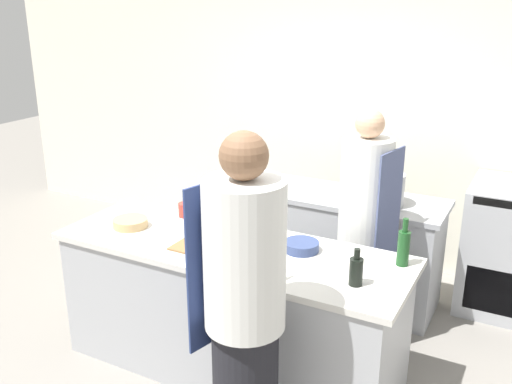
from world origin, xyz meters
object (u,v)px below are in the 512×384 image
Objects in this scene: bowl_mixing_large at (301,246)px; bowl_prep_small at (130,223)px; bottle_wine at (243,241)px; chef_at_prep_near at (244,312)px; bottle_sauce at (250,217)px; chef_at_stove at (363,231)px; bottle_olive_oil at (263,229)px; stockpot at (383,189)px; bottle_vinegar at (404,247)px; cup at (185,210)px; bottle_cooking_oil at (356,271)px.

bowl_mixing_large and bowl_prep_small have the same top height.
bowl_mixing_large is (0.28, 0.24, -0.07)m from bottle_wine.
bottle_sauce is at bearing 41.88° from chef_at_prep_near.
chef_at_stove is 7.11× the size of bottle_olive_oil.
stockpot is at bearing 41.88° from bowl_prep_small.
bottle_olive_oil is 0.27m from bowl_mixing_large.
bottle_vinegar is 1.00m from bottle_sauce.
bowl_mixing_large is 1.20m from bowl_prep_small.
bottle_sauce is at bearing 18.20° from bowl_prep_small.
chef_at_stove is 0.82m from bottle_sauce.
bottle_vinegar is 1.21× the size of bottle_wine.
stockpot is (0.20, 1.05, 0.09)m from bowl_mixing_large.
cup is 0.32× the size of stockpot.
chef_at_stove is 7.20× the size of bowl_prep_small.
bowl_mixing_large is at bearing -8.59° from cup.
bottle_sauce is (-0.12, 0.30, 0.03)m from bottle_wine.
bottle_olive_oil is 0.77× the size of bottle_sauce.
bowl_prep_small is 2.39× the size of cup.
bottle_wine is 0.77× the size of stockpot.
bowl_prep_small is 0.76× the size of stockpot.
bottle_cooking_oil is (0.70, -0.26, -0.01)m from bottle_olive_oil.
cup is at bearing -58.26° from chef_at_stove.
chef_at_stove is 1.60m from bowl_prep_small.
bottle_wine is (-0.34, 0.58, 0.08)m from chef_at_prep_near.
chef_at_stove is at bearing -89.28° from stockpot.
bowl_prep_small is at bearing -170.84° from bottle_vinegar.
bottle_olive_oil is at bearing -173.08° from bottle_vinegar.
bowl_mixing_large is (-0.44, 0.27, -0.05)m from bottle_cooking_oil.
bottle_cooking_oil is 2.16× the size of cup.
bottle_sauce is at bearing 158.31° from bottle_cooking_oil.
bowl_prep_small is at bearing -138.12° from stockpot.
bottle_sauce is at bearing 150.70° from bottle_olive_oil.
chef_at_prep_near is 5.89× the size of stockpot.
bottle_sauce is at bearing 170.63° from bowl_mixing_large.
cup is (-1.02, 0.96, 0.04)m from chef_at_prep_near.
bottle_cooking_oil is 0.69× the size of stockpot.
bottle_cooking_oil is (-0.16, -0.36, -0.03)m from bottle_vinegar.
bottle_olive_oil reaches higher than bottle_cooking_oil.
bottle_vinegar is 1.57m from cup.
stockpot reaches higher than bottle_wine.
bottle_sauce is at bearing -38.31° from chef_at_stove.
stockpot is at bearing 58.54° from bottle_sauce.
chef_at_stove reaches higher than bottle_vinegar.
bottle_vinegar is at bearing 9.16° from bowl_prep_small.
bowl_mixing_large is at bearing -8.53° from chef_at_stove.
bowl_prep_small is 1.87m from stockpot.
cup is 1.48m from stockpot.
bottle_sauce reaches higher than stockpot.
chef_at_stove is 7.09× the size of bottle_wine.
stockpot is (-0.01, 0.47, 0.17)m from chef_at_stove.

